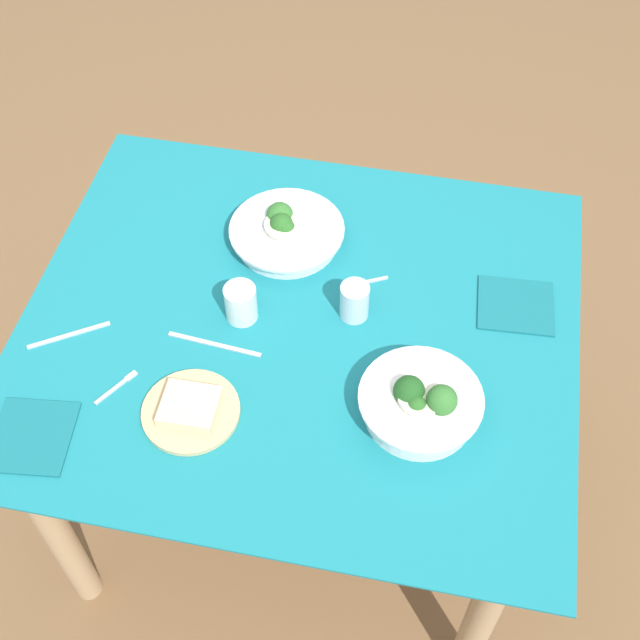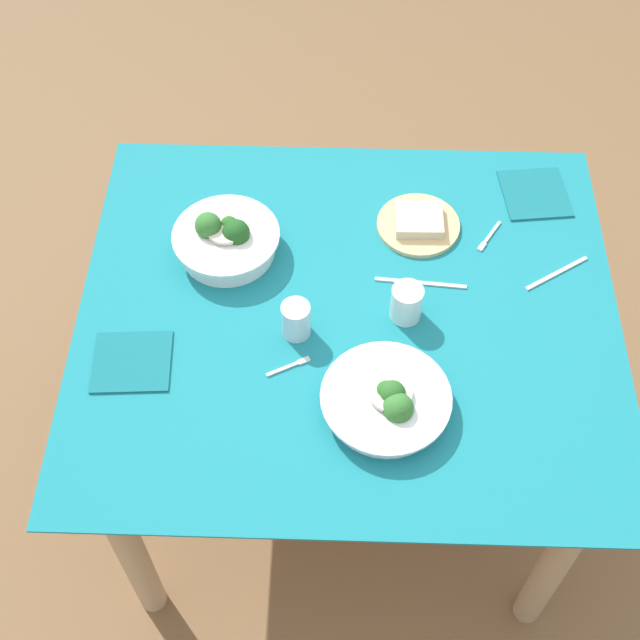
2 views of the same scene
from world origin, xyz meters
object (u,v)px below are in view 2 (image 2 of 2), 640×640
Objects in this scene: water_glass_side at (407,304)px; fork_by_far_bowl at (488,237)px; water_glass_center at (296,320)px; fork_by_near_bowl at (290,366)px; broccoli_bowl_near at (387,401)px; napkin_folded_upper at (132,362)px; napkin_folded_lower at (535,194)px; table_knife_left at (557,273)px; table_knife_right at (421,283)px; broccoli_bowl_far at (226,240)px; bread_side_plate at (418,223)px.

fork_by_far_bowl is (0.21, 0.24, -0.04)m from water_glass_side.
water_glass_center is 0.10m from fork_by_near_bowl.
broccoli_bowl_near reaches higher than napkin_folded_upper.
napkin_folded_upper reaches higher than fork_by_far_bowl.
fork_by_near_bowl is 0.81m from napkin_folded_lower.
water_glass_side is 0.32m from fork_by_far_bowl.
broccoli_bowl_near is at bearing -100.80° from water_glass_side.
table_knife_right is (-0.32, -0.04, 0.00)m from table_knife_left.
water_glass_center is 0.92× the size of fork_by_far_bowl.
napkin_folded_lower is at bearing 171.14° from fork_by_far_bowl.
water_glass_center reaches higher than table_knife_left.
broccoli_bowl_far is 2.82× the size of water_glass_center.
napkin_folded_upper is (-0.97, -0.28, 0.00)m from table_knife_left.
fork_by_near_bowl is 0.45× the size of table_knife_right.
table_knife_left is at bearing 16.09° from napkin_folded_upper.
table_knife_right is (0.46, -0.09, -0.04)m from broccoli_bowl_far.
water_glass_center is 0.49× the size of table_knife_left.
bread_side_plate is 0.17m from fork_by_far_bowl.
broccoli_bowl_far is at bearing 156.71° from water_glass_side.
fork_by_far_bowl and table_knife_right have the same top height.
napkin_folded_upper is 1.09m from napkin_folded_lower.
bread_side_plate reaches higher than table_knife_right.
water_glass_side is 0.63m from napkin_folded_upper.
broccoli_bowl_far reaches higher than napkin_folded_upper.
fork_by_near_bowl is at bearing 171.41° from table_knife_left.
broccoli_bowl_near is 2.79× the size of fork_by_far_bowl.
table_knife_left is (0.79, -0.05, -0.04)m from broccoli_bowl_far.
napkin_folded_lower is (0.59, 0.44, -0.04)m from water_glass_center.
water_glass_center is 0.64m from table_knife_left.
fork_by_near_bowl is (-0.30, -0.42, -0.01)m from bread_side_plate.
broccoli_bowl_near is 1.28× the size of table_knife_right.
water_glass_side is (0.25, 0.05, -0.00)m from water_glass_center.
water_glass_side is at bearing -98.24° from bread_side_plate.
bread_side_plate is 0.35m from table_knife_left.
fork_by_far_bowl is at bearing 48.90° from water_glass_side.
table_knife_left is 1.01m from napkin_folded_upper.
bread_side_plate is 0.77m from napkin_folded_upper.
fork_by_near_bowl is at bearing 154.94° from broccoli_bowl_near.
water_glass_side reaches higher than fork_by_far_bowl.
broccoli_bowl_near is at bearing -9.99° from napkin_folded_upper.
broccoli_bowl_near reaches higher than bread_side_plate.
broccoli_bowl_far is 1.39× the size of table_knife_left.
table_knife_left is at bearing 86.69° from fork_by_far_bowl.
broccoli_bowl_far is 0.79m from table_knife_left.
broccoli_bowl_far reaches higher than fork_by_far_bowl.
water_glass_center and water_glass_side have the same top height.
water_glass_side is at bearing 11.79° from water_glass_center.
fork_by_far_bowl is 0.58× the size of napkin_folded_upper.
water_glass_side is 0.30m from fork_by_near_bowl.
water_glass_center is at bearing 57.44° from fork_by_near_bowl.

